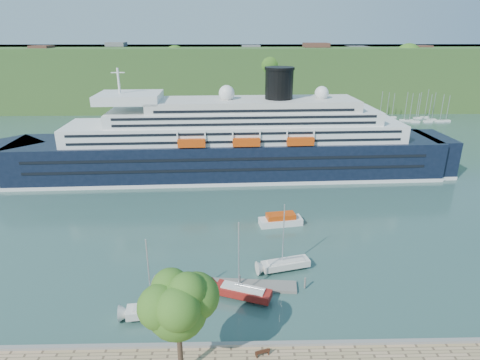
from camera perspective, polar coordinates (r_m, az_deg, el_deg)
name	(u,v)px	position (r m, az deg, el deg)	size (l,w,h in m)	color
ground	(216,352)	(43.81, -3.43, -23.27)	(400.00, 400.00, 0.00)	#2B4D47
far_hillside	(227,76)	(177.55, -1.89, 14.60)	(400.00, 50.00, 24.00)	#2D5723
quay_coping	(216,345)	(42.87, -3.48, -22.34)	(220.00, 0.50, 0.30)	slate
cruise_ship	(227,123)	(86.37, -1.86, 8.06)	(103.86, 15.12, 23.32)	black
park_bench	(262,351)	(41.77, 3.18, -23.16)	(1.45, 0.59, 0.93)	#4C2615
promenade_tree	(178,322)	(36.93, -8.79, -19.35)	(6.95, 6.95, 11.52)	#33631A
floating_pontoon	(224,284)	(52.32, -2.36, -14.60)	(18.33, 2.24, 0.41)	gray
sailboat_white_near	(154,282)	(45.74, -12.08, -13.94)	(7.36, 2.04, 9.50)	silver
sailboat_red	(243,264)	(47.49, 0.44, -11.88)	(7.50, 2.08, 9.69)	maroon
sailboat_white_far	(287,240)	(53.29, 6.66, -8.42)	(7.16, 1.99, 9.25)	silver
tender_launch	(281,219)	(66.92, 5.80, -5.56)	(7.14, 2.44, 1.97)	#C43F0B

